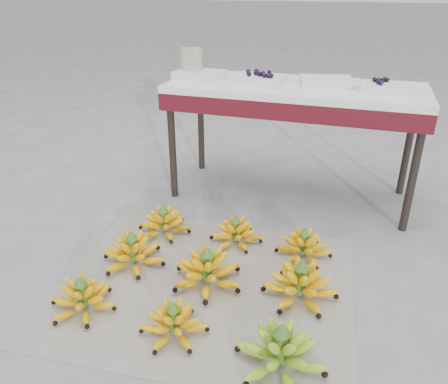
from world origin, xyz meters
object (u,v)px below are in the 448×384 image
(bunch_front_right, at_px, (280,352))
(tray_far_left, at_px, (200,75))
(bunch_front_left, at_px, (82,298))
(tray_far_right, at_px, (386,87))
(bunch_mid_right, at_px, (300,285))
(tray_left, at_px, (260,79))
(bunch_mid_left, at_px, (133,253))
(bunch_back_left, at_px, (164,223))
(newspaper_mat, at_px, (205,285))
(vendor_table, at_px, (295,98))
(bunch_front_center, at_px, (174,323))
(tray_right, at_px, (326,82))
(glass_jar, at_px, (191,63))
(bunch_back_right, at_px, (304,247))
(bunch_back_center, at_px, (236,233))
(bunch_mid_center, at_px, (207,271))

(bunch_front_right, bearing_deg, tray_far_left, 123.67)
(bunch_front_left, relative_size, tray_far_right, 1.15)
(bunch_mid_right, distance_m, tray_left, 1.20)
(bunch_mid_left, distance_m, bunch_back_left, 0.30)
(newspaper_mat, xyz_separation_m, vendor_table, (0.17, 1.00, 0.60))
(newspaper_mat, xyz_separation_m, bunch_front_center, (-0.01, -0.31, 0.05))
(bunch_mid_right, xyz_separation_m, bunch_back_left, (-0.75, 0.30, -0.01))
(tray_right, height_order, glass_jar, glass_jar)
(bunch_back_left, bearing_deg, glass_jar, 105.18)
(bunch_back_right, bearing_deg, tray_right, 102.42)
(newspaper_mat, relative_size, bunch_back_left, 4.21)
(bunch_back_center, bearing_deg, bunch_front_center, -78.77)
(bunch_front_center, relative_size, tray_far_right, 1.04)
(vendor_table, xyz_separation_m, tray_far_right, (0.47, -0.03, 0.10))
(bunch_back_right, distance_m, tray_left, 0.97)
(bunch_back_right, xyz_separation_m, glass_jar, (-0.82, 0.68, 0.70))
(bunch_mid_right, xyz_separation_m, vendor_table, (-0.23, 0.96, 0.53))
(tray_left, xyz_separation_m, tray_right, (0.36, 0.05, -0.00))
(bunch_back_center, relative_size, tray_left, 1.07)
(bunch_mid_center, relative_size, bunch_back_left, 1.32)
(bunch_mid_right, distance_m, bunch_back_center, 0.49)
(bunch_front_center, bearing_deg, bunch_back_left, 110.62)
(bunch_mid_center, distance_m, bunch_mid_right, 0.39)
(bunch_mid_right, relative_size, vendor_table, 0.27)
(bunch_front_right, distance_m, bunch_mid_right, 0.38)
(bunch_mid_center, height_order, tray_left, tray_left)
(bunch_front_left, height_order, bunch_mid_left, bunch_mid_left)
(bunch_front_left, height_order, tray_right, tray_right)
(bunch_front_right, distance_m, tray_far_right, 1.48)
(bunch_mid_center, height_order, bunch_back_right, bunch_mid_center)
(bunch_back_left, xyz_separation_m, glass_jar, (-0.10, 0.68, 0.70))
(bunch_back_center, height_order, tray_far_left, tray_far_left)
(bunch_back_left, height_order, tray_far_left, tray_far_left)
(tray_far_right, bearing_deg, vendor_table, 176.21)
(bunch_mid_left, height_order, bunch_mid_right, bunch_mid_right)
(bunch_back_center, relative_size, tray_far_left, 1.06)
(bunch_mid_left, distance_m, vendor_table, 1.22)
(tray_far_left, relative_size, tray_left, 1.01)
(bunch_front_right, bearing_deg, tray_right, 95.66)
(bunch_mid_left, xyz_separation_m, bunch_back_left, (0.01, 0.30, -0.00))
(newspaper_mat, distance_m, glass_jar, 1.35)
(newspaper_mat, distance_m, bunch_mid_right, 0.41)
(tray_far_right, bearing_deg, tray_left, -179.73)
(bunch_mid_right, bearing_deg, tray_far_right, 92.23)
(newspaper_mat, xyz_separation_m, bunch_back_right, (0.37, 0.35, 0.06))
(vendor_table, height_order, tray_far_right, tray_far_right)
(newspaper_mat, relative_size, tray_right, 4.01)
(bunch_back_left, bearing_deg, tray_far_left, 100.32)
(newspaper_mat, bearing_deg, bunch_front_right, -40.71)
(tray_left, height_order, tray_far_right, tray_left)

